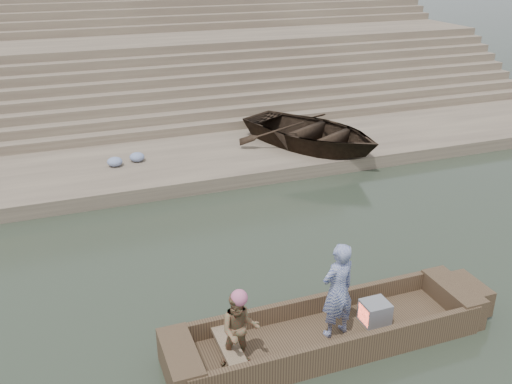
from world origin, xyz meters
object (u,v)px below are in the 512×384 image
main_rowboat (328,338)px  television (374,312)px  rowing_man (240,330)px  beached_rowboat (312,132)px  standing_man (338,290)px

main_rowboat → television: 0.94m
rowing_man → beached_rowboat: bearing=71.5°
beached_rowboat → standing_man: bearing=-141.3°
rowing_man → beached_rowboat: size_ratio=0.27×
standing_man → beached_rowboat: size_ratio=0.37×
standing_man → television: 1.02m
rowing_man → television: bearing=17.6°
standing_man → main_rowboat: bearing=-29.8°
standing_man → rowing_man: 1.77m
main_rowboat → television: television is taller
main_rowboat → rowing_man: size_ratio=3.87×
standing_man → television: size_ratio=3.75×
television → beached_rowboat: size_ratio=0.10×
main_rowboat → standing_man: 0.98m
television → beached_rowboat: 8.81m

